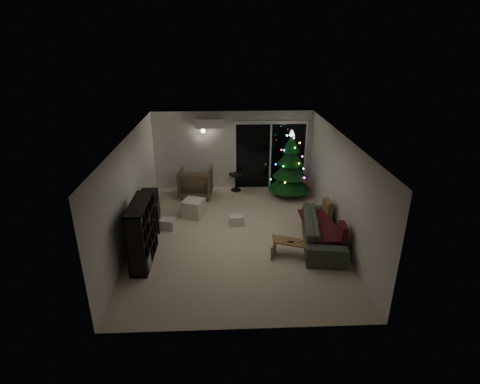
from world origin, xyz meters
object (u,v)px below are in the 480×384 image
object	(u,v)px
media_cabinet	(150,210)
christmas_tree	(290,164)
bookshelf	(134,233)
armchair	(196,182)
coffee_table	(297,249)
sofa	(323,230)

from	to	relation	value
media_cabinet	christmas_tree	bearing A→B (deg)	15.39
christmas_tree	bookshelf	bearing A→B (deg)	-138.72
media_cabinet	armchair	world-z (taller)	armchair
coffee_table	christmas_tree	world-z (taller)	christmas_tree
armchair	bookshelf	bearing A→B (deg)	77.34
media_cabinet	coffee_table	size ratio (longest dim) A/B	1.12
armchair	christmas_tree	bearing A→B (deg)	-177.82
media_cabinet	armchair	distance (m)	2.11
coffee_table	armchair	bearing A→B (deg)	146.24
sofa	coffee_table	bearing A→B (deg)	135.47
sofa	media_cabinet	bearing A→B (deg)	83.33
armchair	coffee_table	bearing A→B (deg)	129.24
armchair	coffee_table	xyz separation A→B (m)	(2.50, -3.55, -0.28)
media_cabinet	bookshelf	bearing A→B (deg)	-98.03
media_cabinet	sofa	xyz separation A→B (m)	(4.30, -1.20, -0.05)
bookshelf	coffee_table	bearing A→B (deg)	1.65
armchair	christmas_tree	xyz separation A→B (m)	(2.89, -0.10, 0.59)
armchair	coffee_table	world-z (taller)	armchair
sofa	armchair	bearing A→B (deg)	55.79
media_cabinet	armchair	xyz separation A→B (m)	(1.08, 1.82, 0.07)
coffee_table	christmas_tree	xyz separation A→B (m)	(0.39, 3.45, 0.87)
bookshelf	coffee_table	distance (m)	3.61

